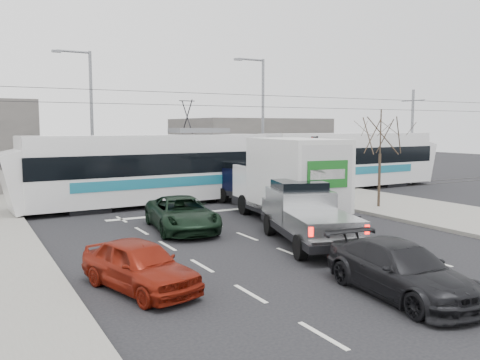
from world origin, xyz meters
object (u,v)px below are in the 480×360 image
bare_tree (380,136)px  street_lamp_near (261,115)px  navy_pickup (251,183)px  red_car (139,265)px  street_lamp_far (89,114)px  box_truck (289,181)px  traffic_signal (315,154)px  silver_pickup (305,213)px  tram (261,163)px  green_car (182,214)px  dark_car (400,270)px

bare_tree → street_lamp_near: 11.58m
navy_pickup → red_car: size_ratio=1.47×
bare_tree → red_car: size_ratio=1.27×
street_lamp_near → navy_pickup: street_lamp_near is taller
street_lamp_far → red_car: street_lamp_far is taller
box_truck → navy_pickup: box_truck is taller
traffic_signal → silver_pickup: traffic_signal is taller
navy_pickup → traffic_signal: bearing=-32.7°
street_lamp_near → tram: size_ratio=0.32×
box_truck → traffic_signal: bearing=50.1°
silver_pickup → green_car: silver_pickup is taller
box_truck → green_car: size_ratio=1.55×
bare_tree → box_truck: bare_tree is taller
street_lamp_near → dark_car: (-9.06, -21.96, -4.44)m
tram → navy_pickup: size_ratio=4.83×
box_truck → street_lamp_far: bearing=118.6°
street_lamp_near → red_car: street_lamp_near is taller
traffic_signal → tram: (-1.61, 3.31, -0.71)m
green_car → street_lamp_far: bearing=101.2°
box_truck → street_lamp_near: bearing=71.3°
street_lamp_far → tram: size_ratio=0.32×
street_lamp_near → navy_pickup: bearing=-124.6°
bare_tree → silver_pickup: (-7.91, -4.43, -2.69)m
tram → dark_car: tram is taller
traffic_signal → street_lamp_far: 14.47m
silver_pickup → street_lamp_near: bearing=81.6°
street_lamp_far → green_car: street_lamp_far is taller
street_lamp_near → dark_car: size_ratio=1.93×
street_lamp_far → navy_pickup: (6.90, -8.67, -3.97)m
traffic_signal → red_car: (-13.87, -10.84, -2.07)m
traffic_signal → silver_pickup: size_ratio=0.56×
red_car → bare_tree: bearing=9.2°
tram → navy_pickup: tram is taller
dark_car → green_car: bearing=104.9°
bare_tree → silver_pickup: size_ratio=0.78×
street_lamp_near → red_car: 23.93m
street_lamp_near → dark_car: street_lamp_near is taller
bare_tree → tram: bearing=110.5°
street_lamp_near → box_truck: bearing=-115.5°
green_car → traffic_signal: bearing=31.0°
silver_pickup → street_lamp_far: bearing=119.4°
street_lamp_far → navy_pickup: size_ratio=1.55×
street_lamp_near → green_car: street_lamp_near is taller
dark_car → street_lamp_near: bearing=72.9°
bare_tree → traffic_signal: bearing=105.8°
street_lamp_far → red_car: size_ratio=2.28×
silver_pickup → red_car: size_ratio=1.63×
traffic_signal → green_car: (-9.96, -4.18, -2.04)m
green_car → silver_pickup: bearing=-45.0°
street_lamp_far → box_truck: street_lamp_far is taller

